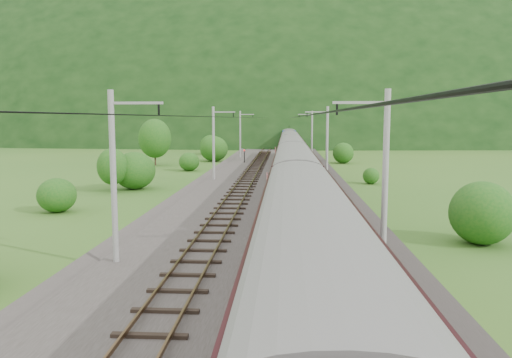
{
  "coord_description": "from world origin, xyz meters",
  "views": [
    {
      "loc": [
        1.76,
        -22.42,
        7.0
      ],
      "look_at": [
        -0.42,
        13.72,
        2.6
      ],
      "focal_mm": 35.0,
      "sensor_mm": 36.0,
      "label": 1
    }
  ],
  "objects": [
    {
      "name": "ground",
      "position": [
        0.0,
        0.0,
        0.0
      ],
      "size": [
        600.0,
        600.0,
        0.0
      ],
      "primitive_type": "plane",
      "color": "#295A1C",
      "rests_on": "ground"
    },
    {
      "name": "railbed",
      "position": [
        0.0,
        10.0,
        0.15
      ],
      "size": [
        14.0,
        220.0,
        0.3
      ],
      "primitive_type": "cube",
      "color": "#38332D",
      "rests_on": "ground"
    },
    {
      "name": "track_left",
      "position": [
        -2.4,
        10.0,
        0.37
      ],
      "size": [
        2.4,
        220.0,
        0.27
      ],
      "color": "brown",
      "rests_on": "railbed"
    },
    {
      "name": "track_right",
      "position": [
        2.4,
        10.0,
        0.37
      ],
      "size": [
        2.4,
        220.0,
        0.27
      ],
      "color": "brown",
      "rests_on": "railbed"
    },
    {
      "name": "catenary_left",
      "position": [
        -6.12,
        32.0,
        4.5
      ],
      "size": [
        2.54,
        192.28,
        8.0
      ],
      "color": "gray",
      "rests_on": "railbed"
    },
    {
      "name": "catenary_right",
      "position": [
        6.12,
        32.0,
        4.5
      ],
      "size": [
        2.54,
        192.28,
        8.0
      ],
      "color": "gray",
      "rests_on": "railbed"
    },
    {
      "name": "overhead_wires",
      "position": [
        0.0,
        10.0,
        7.1
      ],
      "size": [
        4.83,
        198.0,
        0.03
      ],
      "color": "black",
      "rests_on": "ground"
    },
    {
      "name": "mountain_main",
      "position": [
        0.0,
        260.0,
        0.0
      ],
      "size": [
        504.0,
        360.0,
        244.0
      ],
      "primitive_type": "ellipsoid",
      "color": "black",
      "rests_on": "ground"
    },
    {
      "name": "mountain_ridge",
      "position": [
        -120.0,
        300.0,
        0.0
      ],
      "size": [
        336.0,
        280.0,
        132.0
      ],
      "primitive_type": "ellipsoid",
      "color": "black",
      "rests_on": "ground"
    },
    {
      "name": "train",
      "position": [
        2.4,
        26.59,
        3.52
      ],
      "size": [
        2.97,
        141.34,
        5.16
      ],
      "color": "black",
      "rests_on": "ground"
    },
    {
      "name": "hazard_post_near",
      "position": [
        -0.15,
        67.81,
        1.08
      ],
      "size": [
        0.17,
        0.17,
        1.57
      ],
      "primitive_type": "cylinder",
      "color": "red",
      "rests_on": "railbed"
    },
    {
      "name": "hazard_post_far",
      "position": [
        -0.03,
        25.67,
        1.06
      ],
      "size": [
        0.16,
        0.16,
        1.51
      ],
      "primitive_type": "cylinder",
      "color": "red",
      "rests_on": "railbed"
    },
    {
      "name": "signal",
      "position": [
        -4.6,
        53.53,
        1.45
      ],
      "size": [
        0.22,
        0.22,
        1.96
      ],
      "color": "black",
      "rests_on": "railbed"
    },
    {
      "name": "vegetation_left",
      "position": [
        -14.15,
        18.34,
        2.45
      ],
      "size": [
        12.51,
        143.42,
        6.96
      ],
      "color": "#195015",
      "rests_on": "ground"
    },
    {
      "name": "vegetation_right",
      "position": [
        12.04,
        9.46,
        1.41
      ],
      "size": [
        6.68,
        101.29,
        3.2
      ],
      "color": "#195015",
      "rests_on": "ground"
    }
  ]
}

